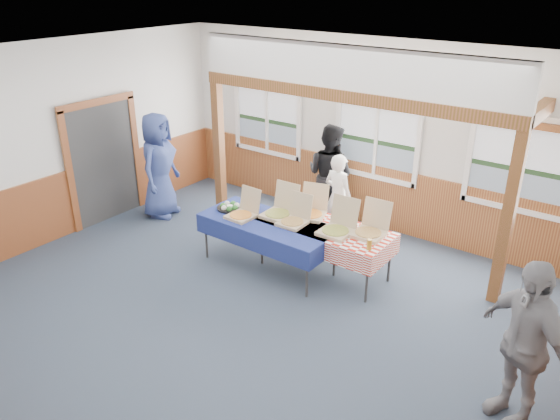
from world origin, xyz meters
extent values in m
plane|color=#2A3945|center=(0.00, 0.00, 0.00)|extent=(8.00, 8.00, 0.00)
plane|color=white|center=(0.00, 0.00, 3.20)|extent=(8.00, 8.00, 0.00)
plane|color=silver|center=(0.00, 3.50, 1.60)|extent=(8.00, 0.00, 8.00)
plane|color=silver|center=(-4.00, 0.00, 1.60)|extent=(0.00, 8.00, 8.00)
cube|color=brown|center=(0.00, 3.48, 0.55)|extent=(7.98, 0.05, 1.10)
cube|color=brown|center=(-3.98, 0.00, 0.55)|extent=(0.05, 6.98, 1.10)
cube|color=#333333|center=(-3.96, 0.90, 1.05)|extent=(0.06, 1.30, 2.10)
cube|color=white|center=(-2.30, 3.44, 0.91)|extent=(1.52, 0.05, 0.08)
cube|color=white|center=(-2.30, 3.44, 2.29)|extent=(1.52, 0.05, 0.08)
cube|color=white|center=(-3.04, 3.44, 1.60)|extent=(0.08, 0.05, 1.46)
cube|color=white|center=(-1.56, 3.44, 1.60)|extent=(0.08, 0.05, 1.46)
cube|color=white|center=(-2.30, 3.44, 1.60)|extent=(0.05, 0.05, 1.30)
cube|color=slate|center=(-2.30, 3.48, 1.21)|extent=(1.40, 0.02, 0.52)
cube|color=#1E381C|center=(-2.30, 3.48, 1.51)|extent=(1.40, 0.02, 0.08)
cube|color=silver|center=(-2.30, 3.48, 1.90)|extent=(1.40, 0.02, 0.70)
cube|color=brown|center=(-2.30, 3.42, 2.19)|extent=(1.40, 0.07, 0.10)
cube|color=white|center=(0.00, 3.44, 0.91)|extent=(1.52, 0.05, 0.08)
cube|color=white|center=(0.00, 3.44, 2.29)|extent=(1.52, 0.05, 0.08)
cube|color=white|center=(-0.74, 3.44, 1.60)|extent=(0.08, 0.05, 1.46)
cube|color=white|center=(0.74, 3.44, 1.60)|extent=(0.08, 0.05, 1.46)
cube|color=white|center=(0.00, 3.44, 1.60)|extent=(0.05, 0.05, 1.30)
cube|color=slate|center=(0.00, 3.48, 1.21)|extent=(1.40, 0.02, 0.52)
cube|color=#1E381C|center=(0.00, 3.48, 1.51)|extent=(1.40, 0.02, 0.08)
cube|color=silver|center=(0.00, 3.48, 1.90)|extent=(1.40, 0.02, 0.70)
cube|color=brown|center=(0.00, 3.42, 2.19)|extent=(1.40, 0.07, 0.10)
cube|color=white|center=(2.30, 3.44, 0.91)|extent=(1.52, 0.05, 0.08)
cube|color=white|center=(2.30, 3.44, 2.29)|extent=(1.52, 0.05, 0.08)
cube|color=white|center=(1.56, 3.44, 1.60)|extent=(0.08, 0.05, 1.46)
cube|color=white|center=(2.30, 3.44, 1.60)|extent=(0.05, 0.05, 1.30)
cube|color=slate|center=(2.30, 3.48, 1.21)|extent=(1.40, 0.02, 0.52)
cube|color=#1E381C|center=(2.30, 3.48, 1.51)|extent=(1.40, 0.02, 0.08)
cube|color=silver|center=(2.30, 3.48, 1.90)|extent=(1.40, 0.02, 0.70)
cube|color=brown|center=(2.30, 3.42, 2.19)|extent=(1.40, 0.07, 0.10)
cube|color=#533812|center=(-2.50, 2.30, 1.20)|extent=(0.15, 0.15, 2.40)
cube|color=#533812|center=(2.50, 2.30, 1.20)|extent=(0.15, 0.15, 2.40)
cube|color=#533812|center=(0.00, 2.30, 2.49)|extent=(5.15, 0.18, 0.18)
cylinder|color=#333333|center=(-1.48, 0.83, 0.36)|extent=(0.04, 0.04, 0.73)
cylinder|color=#333333|center=(-1.48, 1.55, 0.36)|extent=(0.04, 0.04, 0.73)
cylinder|color=#333333|center=(0.40, 0.83, 0.36)|extent=(0.04, 0.04, 0.73)
cylinder|color=#333333|center=(0.40, 1.55, 0.36)|extent=(0.04, 0.04, 0.73)
cube|color=#333333|center=(-0.54, 1.19, 0.73)|extent=(2.14, 1.23, 0.03)
cube|color=navy|center=(-0.54, 1.19, 0.75)|extent=(2.21, 1.30, 0.01)
cube|color=navy|center=(-0.54, 0.74, 0.61)|extent=(2.02, 0.43, 0.28)
cube|color=navy|center=(-0.54, 1.64, 0.61)|extent=(2.02, 0.43, 0.28)
cylinder|color=#333333|center=(-0.67, 1.20, 0.36)|extent=(0.04, 0.04, 0.73)
cylinder|color=#333333|center=(-0.67, 1.88, 0.36)|extent=(0.04, 0.04, 0.73)
cylinder|color=#333333|center=(1.12, 1.20, 0.36)|extent=(0.04, 0.04, 0.73)
cylinder|color=#333333|center=(1.12, 1.88, 0.36)|extent=(0.04, 0.04, 0.73)
cube|color=#333333|center=(0.22, 1.54, 0.73)|extent=(1.96, 0.91, 0.03)
cube|color=red|center=(0.22, 1.54, 0.75)|extent=(2.02, 0.98, 0.01)
cube|color=red|center=(0.22, 1.11, 0.61)|extent=(1.97, 0.13, 0.28)
cube|color=red|center=(0.22, 1.97, 0.61)|extent=(1.97, 0.13, 0.28)
cube|color=tan|center=(-0.94, 1.04, 0.78)|extent=(0.38, 0.38, 0.04)
cylinder|color=gold|center=(-0.94, 1.04, 0.81)|extent=(0.34, 0.34, 0.01)
cube|color=tan|center=(-0.93, 1.27, 0.98)|extent=(0.38, 0.10, 0.37)
cube|color=tan|center=(-0.19, 1.31, 0.78)|extent=(0.39, 0.39, 0.04)
cylinder|color=tan|center=(-0.19, 1.31, 0.81)|extent=(0.34, 0.34, 0.01)
cube|color=tan|center=(-0.20, 1.54, 0.98)|extent=(0.38, 0.10, 0.37)
cube|color=tan|center=(-0.53, 1.40, 0.78)|extent=(0.43, 0.43, 0.05)
cylinder|color=gold|center=(-0.53, 1.40, 0.81)|extent=(0.38, 0.38, 0.01)
cube|color=tan|center=(-0.53, 1.66, 1.01)|extent=(0.42, 0.11, 0.41)
cube|color=tan|center=(-0.13, 1.69, 0.78)|extent=(0.50, 0.50, 0.05)
cylinder|color=gold|center=(-0.13, 1.69, 0.81)|extent=(0.44, 0.44, 0.01)
cube|color=tan|center=(-0.20, 1.93, 1.00)|extent=(0.41, 0.21, 0.40)
cube|color=tan|center=(0.47, 1.42, 0.78)|extent=(0.43, 0.43, 0.05)
cylinder|color=gold|center=(0.47, 1.42, 0.81)|extent=(0.38, 0.38, 0.01)
cube|color=tan|center=(0.47, 1.68, 1.02)|extent=(0.43, 0.11, 0.42)
cube|color=tan|center=(0.87, 1.64, 0.78)|extent=(0.43, 0.43, 0.05)
cylinder|color=tan|center=(0.87, 1.64, 0.81)|extent=(0.38, 0.38, 0.01)
cube|color=tan|center=(0.86, 1.89, 1.01)|extent=(0.42, 0.11, 0.41)
cylinder|color=black|center=(-1.29, 1.19, 0.77)|extent=(0.40, 0.40, 0.03)
cylinder|color=white|center=(-1.29, 1.19, 0.80)|extent=(0.09, 0.09, 0.04)
sphere|color=#2E6B29|center=(-1.18, 1.19, 0.80)|extent=(0.09, 0.09, 0.09)
sphere|color=beige|center=(-1.22, 1.28, 0.80)|extent=(0.09, 0.09, 0.09)
sphere|color=#2E6B29|center=(-1.31, 1.30, 0.80)|extent=(0.09, 0.09, 0.09)
sphere|color=beige|center=(-1.39, 1.24, 0.80)|extent=(0.09, 0.09, 0.09)
sphere|color=#2E6B29|center=(-1.39, 1.15, 0.80)|extent=(0.09, 0.09, 0.09)
sphere|color=beige|center=(-1.31, 1.09, 0.80)|extent=(0.09, 0.09, 0.09)
sphere|color=#2E6B29|center=(-1.22, 1.11, 0.80)|extent=(0.09, 0.09, 0.09)
cylinder|color=#A7771B|center=(1.07, 1.29, 0.83)|extent=(0.07, 0.07, 0.15)
imported|color=white|center=(-0.21, 2.64, 0.74)|extent=(0.58, 0.43, 1.47)
imported|color=black|center=(-0.67, 3.10, 0.90)|extent=(0.91, 0.73, 1.79)
imported|color=#364687|center=(-3.28, 1.55, 0.95)|extent=(0.88, 1.08, 1.91)
imported|color=gray|center=(3.28, 0.24, 0.90)|extent=(1.12, 0.94, 1.80)
camera|label=1|loc=(3.94, -4.54, 4.17)|focal=35.00mm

